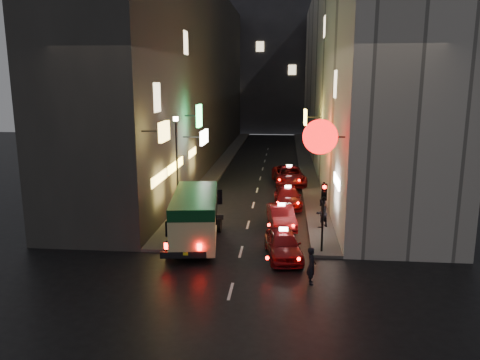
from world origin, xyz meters
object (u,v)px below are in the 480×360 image
(minibus, at_px, (195,212))
(traffic_light, at_px, (324,202))
(pedestrian_crossing, at_px, (312,263))
(taxi_near, at_px, (283,242))
(lamp_post, at_px, (177,162))

(minibus, distance_m, traffic_light, 6.64)
(minibus, distance_m, pedestrian_crossing, 7.33)
(taxi_near, height_order, pedestrian_crossing, pedestrian_crossing)
(lamp_post, bearing_deg, pedestrian_crossing, -46.54)
(taxi_near, relative_size, lamp_post, 0.82)
(pedestrian_crossing, relative_size, lamp_post, 0.29)
(minibus, distance_m, taxi_near, 4.92)
(minibus, xyz_separation_m, pedestrian_crossing, (5.78, -4.44, -0.79))
(traffic_light, bearing_deg, lamp_post, 151.09)
(minibus, height_order, traffic_light, traffic_light)
(taxi_near, bearing_deg, traffic_light, 14.02)
(traffic_light, height_order, lamp_post, lamp_post)
(taxi_near, height_order, lamp_post, lamp_post)
(taxi_near, xyz_separation_m, pedestrian_crossing, (1.20, -2.91, 0.13))
(minibus, bearing_deg, pedestrian_crossing, -37.50)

